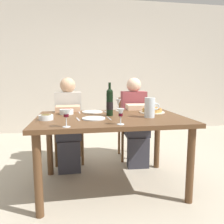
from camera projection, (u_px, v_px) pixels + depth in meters
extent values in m
plane|color=#B2A893|center=(111.00, 186.00, 2.37)|extent=(8.00, 8.00, 0.00)
cube|color=beige|center=(91.00, 67.00, 4.80)|extent=(8.00, 0.10, 2.80)
cube|color=brown|center=(111.00, 119.00, 2.26)|extent=(1.50, 1.00, 0.04)
cylinder|color=brown|center=(38.00, 176.00, 1.80)|extent=(0.07, 0.07, 0.72)
cylinder|color=brown|center=(190.00, 165.00, 2.02)|extent=(0.07, 0.07, 0.72)
cylinder|color=brown|center=(50.00, 146.00, 2.62)|extent=(0.07, 0.07, 0.72)
cylinder|color=brown|center=(157.00, 140.00, 2.84)|extent=(0.07, 0.07, 0.72)
cylinder|color=black|center=(110.00, 104.00, 2.31)|extent=(0.07, 0.07, 0.23)
sphere|color=black|center=(110.00, 92.00, 2.29)|extent=(0.07, 0.07, 0.07)
cylinder|color=black|center=(110.00, 87.00, 2.28)|extent=(0.03, 0.03, 0.09)
cylinder|color=black|center=(110.00, 106.00, 2.31)|extent=(0.07, 0.07, 0.08)
cylinder|color=silver|center=(150.00, 108.00, 2.21)|extent=(0.10, 0.10, 0.20)
cylinder|color=silver|center=(150.00, 111.00, 2.21)|extent=(0.10, 0.10, 0.12)
torus|color=silver|center=(156.00, 106.00, 2.22)|extent=(0.07, 0.01, 0.07)
cylinder|color=silver|center=(152.00, 112.00, 2.53)|extent=(0.29, 0.29, 0.01)
cylinder|color=#C18E47|center=(152.00, 110.00, 2.53)|extent=(0.22, 0.22, 0.03)
ellipsoid|color=#9E6028|center=(152.00, 108.00, 2.53)|extent=(0.20, 0.20, 0.02)
cylinder|color=silver|center=(66.00, 112.00, 2.42)|extent=(0.15, 0.15, 0.05)
ellipsoid|color=#B2382D|center=(66.00, 110.00, 2.41)|extent=(0.12, 0.12, 0.04)
cylinder|color=silver|center=(46.00, 117.00, 2.08)|extent=(0.14, 0.14, 0.05)
ellipsoid|color=brown|center=(46.00, 116.00, 2.08)|extent=(0.11, 0.11, 0.03)
cylinder|color=silver|center=(121.00, 124.00, 1.87)|extent=(0.06, 0.06, 0.00)
cylinder|color=silver|center=(121.00, 120.00, 1.87)|extent=(0.01, 0.01, 0.06)
cone|color=silver|center=(121.00, 113.00, 1.86)|extent=(0.06, 0.06, 0.07)
cylinder|color=#470A14|center=(121.00, 115.00, 1.86)|extent=(0.04, 0.04, 0.02)
cylinder|color=silver|center=(118.00, 111.00, 2.67)|extent=(0.06, 0.06, 0.00)
cylinder|color=silver|center=(118.00, 108.00, 2.66)|extent=(0.01, 0.01, 0.07)
cone|color=silver|center=(118.00, 102.00, 2.65)|extent=(0.06, 0.06, 0.07)
cylinder|color=silver|center=(66.00, 127.00, 1.77)|extent=(0.06, 0.06, 0.00)
cylinder|color=silver|center=(66.00, 122.00, 1.77)|extent=(0.01, 0.01, 0.08)
cone|color=silver|center=(66.00, 113.00, 1.76)|extent=(0.07, 0.07, 0.07)
cylinder|color=#470A14|center=(66.00, 116.00, 1.76)|extent=(0.04, 0.04, 0.02)
cylinder|color=silver|center=(94.00, 118.00, 2.13)|extent=(0.22, 0.22, 0.01)
cylinder|color=white|center=(92.00, 112.00, 2.55)|extent=(0.24, 0.24, 0.01)
cube|color=silver|center=(78.00, 119.00, 2.10)|extent=(0.04, 0.16, 0.00)
cube|color=silver|center=(109.00, 118.00, 2.15)|extent=(0.02, 0.18, 0.00)
cube|color=silver|center=(105.00, 112.00, 2.57)|extent=(0.03, 0.18, 0.00)
cube|color=silver|center=(79.00, 112.00, 2.52)|extent=(0.02, 0.16, 0.00)
cube|color=brown|center=(69.00, 129.00, 3.03)|extent=(0.41, 0.41, 0.02)
cube|color=brown|center=(69.00, 112.00, 3.18)|extent=(0.36, 0.04, 0.40)
cylinder|color=brown|center=(56.00, 150.00, 2.87)|extent=(0.04, 0.04, 0.45)
cylinder|color=brown|center=(82.00, 149.00, 2.93)|extent=(0.04, 0.04, 0.45)
cylinder|color=brown|center=(58.00, 143.00, 3.20)|extent=(0.04, 0.04, 0.45)
cylinder|color=brown|center=(81.00, 142.00, 3.26)|extent=(0.04, 0.04, 0.45)
cube|color=#B7B2A8|center=(68.00, 111.00, 2.95)|extent=(0.34, 0.21, 0.50)
sphere|color=tan|center=(68.00, 85.00, 2.90)|extent=(0.20, 0.20, 0.20)
cube|color=#33333D|center=(69.00, 132.00, 2.80)|extent=(0.31, 0.38, 0.14)
cube|color=#33333D|center=(69.00, 157.00, 2.70)|extent=(0.27, 0.12, 0.40)
cube|color=tan|center=(68.00, 108.00, 2.67)|extent=(0.29, 0.24, 0.06)
cube|color=brown|center=(132.00, 127.00, 3.19)|extent=(0.42, 0.42, 0.02)
cube|color=brown|center=(130.00, 110.00, 3.34)|extent=(0.36, 0.05, 0.40)
cylinder|color=brown|center=(123.00, 146.00, 3.04)|extent=(0.04, 0.04, 0.45)
cylinder|color=brown|center=(147.00, 145.00, 3.07)|extent=(0.04, 0.04, 0.45)
cylinder|color=brown|center=(119.00, 140.00, 3.37)|extent=(0.04, 0.04, 0.45)
cylinder|color=brown|center=(141.00, 139.00, 3.41)|extent=(0.04, 0.04, 0.45)
cube|color=#8E3D42|center=(133.00, 109.00, 3.11)|extent=(0.35, 0.22, 0.50)
sphere|color=beige|center=(134.00, 85.00, 3.06)|extent=(0.20, 0.20, 0.20)
cube|color=#33333D|center=(136.00, 130.00, 2.96)|extent=(0.33, 0.40, 0.14)
cube|color=#33333D|center=(138.00, 153.00, 2.85)|extent=(0.28, 0.14, 0.40)
cube|color=beige|center=(138.00, 107.00, 2.82)|extent=(0.30, 0.26, 0.06)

